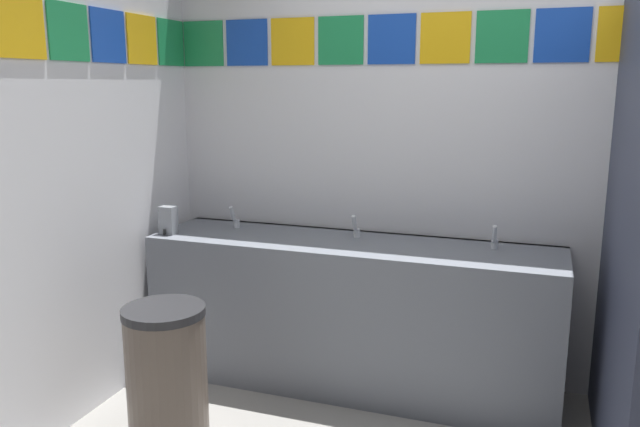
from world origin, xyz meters
name	(u,v)px	position (x,y,z in m)	size (l,w,h in m)	color
wall_back	(497,140)	(0.00, 1.48, 1.37)	(3.77, 0.09, 2.73)	silver
vanity_counter	(350,311)	(-0.72, 1.15, 0.43)	(2.24, 0.57, 0.82)	slate
faucet_left	(235,219)	(-1.46, 1.24, 0.88)	(0.04, 0.10, 0.14)	silver
faucet_center	(356,229)	(-0.72, 1.24, 0.88)	(0.04, 0.10, 0.14)	silver
faucet_right	(495,240)	(0.03, 1.24, 0.88)	(0.04, 0.10, 0.14)	silver
soap_dispenser	(168,220)	(-1.76, 0.98, 0.90)	(0.09, 0.09, 0.16)	gray
trash_bin	(167,373)	(-1.37, 0.32, 0.33)	(0.39, 0.39, 0.66)	brown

